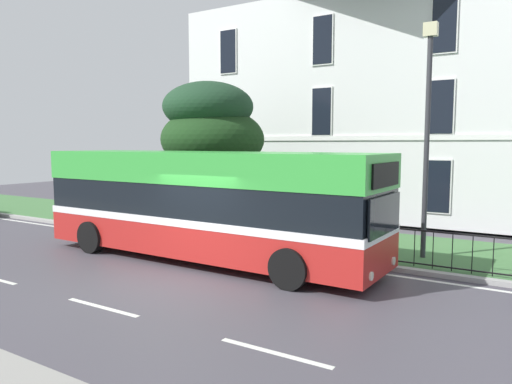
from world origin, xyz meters
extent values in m
cube|color=#46434C|center=(0.00, 0.00, -0.03)|extent=(60.00, 56.00, 0.06)
cube|color=silver|center=(0.00, 3.65, 0.00)|extent=(54.00, 0.14, 0.01)
cube|color=silver|center=(0.00, -1.80, 0.00)|extent=(2.00, 0.12, 0.01)
cube|color=silver|center=(4.00, -1.80, 0.00)|extent=(2.00, 0.12, 0.01)
cube|color=#9E9E99|center=(0.00, 4.12, 0.06)|extent=(57.00, 0.24, 0.12)
cube|color=#42723E|center=(0.00, 6.52, 0.06)|extent=(57.00, 4.56, 0.12)
cube|color=silver|center=(1.65, 15.44, 4.84)|extent=(18.90, 10.01, 9.43)
cube|color=white|center=(1.65, 10.41, 3.52)|extent=(18.90, 0.06, 0.20)
cube|color=#2D333D|center=(1.65, 10.40, 1.22)|extent=(1.10, 0.06, 2.20)
cube|color=white|center=(-5.44, 10.40, 1.72)|extent=(0.93, 0.04, 2.03)
cube|color=black|center=(-5.44, 10.38, 1.72)|extent=(0.83, 0.03, 1.93)
cube|color=white|center=(-0.72, 10.40, 1.72)|extent=(0.93, 0.04, 2.03)
cube|color=black|center=(-0.72, 10.38, 1.72)|extent=(0.83, 0.03, 1.93)
cube|color=white|center=(4.01, 10.40, 1.72)|extent=(0.93, 0.04, 2.03)
cube|color=black|center=(4.01, 10.38, 1.72)|extent=(0.83, 0.03, 1.93)
cube|color=white|center=(-5.44, 10.40, 4.62)|extent=(0.93, 0.04, 2.03)
cube|color=black|center=(-5.44, 10.38, 4.62)|extent=(0.83, 0.03, 1.93)
cube|color=white|center=(-0.72, 10.40, 4.62)|extent=(0.93, 0.04, 2.03)
cube|color=black|center=(-0.72, 10.38, 4.62)|extent=(0.83, 0.03, 1.93)
cube|color=white|center=(4.01, 10.40, 4.62)|extent=(0.93, 0.04, 2.03)
cube|color=black|center=(4.01, 10.38, 4.62)|extent=(0.83, 0.03, 1.93)
cube|color=white|center=(-5.44, 10.40, 7.52)|extent=(0.93, 0.04, 2.03)
cube|color=black|center=(-5.44, 10.38, 7.52)|extent=(0.83, 0.03, 1.93)
cube|color=white|center=(-0.72, 10.40, 7.52)|extent=(0.93, 0.04, 2.03)
cube|color=black|center=(-0.72, 10.38, 7.52)|extent=(0.83, 0.03, 1.93)
cube|color=white|center=(4.01, 10.40, 7.52)|extent=(0.93, 0.04, 2.03)
cube|color=black|center=(4.01, 10.38, 7.52)|extent=(0.83, 0.03, 1.93)
cube|color=black|center=(1.65, 4.40, 1.07)|extent=(15.19, 0.04, 0.04)
cube|color=black|center=(1.65, 4.40, 0.20)|extent=(15.19, 0.04, 0.04)
cylinder|color=black|center=(-5.95, 4.40, 0.59)|extent=(0.02, 0.02, 0.95)
cylinder|color=black|center=(-5.49, 4.40, 0.59)|extent=(0.02, 0.02, 0.95)
cylinder|color=black|center=(-5.03, 4.40, 0.59)|extent=(0.02, 0.02, 0.95)
cylinder|color=black|center=(-4.57, 4.40, 0.59)|extent=(0.02, 0.02, 0.95)
cylinder|color=black|center=(-4.11, 4.40, 0.59)|extent=(0.02, 0.02, 0.95)
cylinder|color=black|center=(-3.65, 4.40, 0.59)|extent=(0.02, 0.02, 0.95)
cylinder|color=black|center=(-3.19, 4.40, 0.59)|extent=(0.02, 0.02, 0.95)
cylinder|color=black|center=(-2.73, 4.40, 0.59)|extent=(0.02, 0.02, 0.95)
cylinder|color=black|center=(-2.27, 4.40, 0.59)|extent=(0.02, 0.02, 0.95)
cylinder|color=black|center=(-1.81, 4.40, 0.59)|extent=(0.02, 0.02, 0.95)
cylinder|color=black|center=(-1.35, 4.40, 0.59)|extent=(0.02, 0.02, 0.95)
cylinder|color=black|center=(-0.89, 4.40, 0.59)|extent=(0.02, 0.02, 0.95)
cylinder|color=black|center=(-0.42, 4.40, 0.59)|extent=(0.02, 0.02, 0.95)
cylinder|color=black|center=(0.04, 4.40, 0.59)|extent=(0.02, 0.02, 0.95)
cylinder|color=black|center=(0.50, 4.40, 0.59)|extent=(0.02, 0.02, 0.95)
cylinder|color=black|center=(0.96, 4.40, 0.59)|extent=(0.02, 0.02, 0.95)
cylinder|color=black|center=(1.42, 4.40, 0.59)|extent=(0.02, 0.02, 0.95)
cylinder|color=black|center=(1.88, 4.40, 0.59)|extent=(0.02, 0.02, 0.95)
cylinder|color=black|center=(2.34, 4.40, 0.59)|extent=(0.02, 0.02, 0.95)
cylinder|color=black|center=(2.80, 4.40, 0.59)|extent=(0.02, 0.02, 0.95)
cylinder|color=black|center=(3.26, 4.40, 0.59)|extent=(0.02, 0.02, 0.95)
cylinder|color=black|center=(3.72, 4.40, 0.59)|extent=(0.02, 0.02, 0.95)
cylinder|color=black|center=(4.18, 4.40, 0.59)|extent=(0.02, 0.02, 0.95)
cylinder|color=black|center=(4.64, 4.40, 0.59)|extent=(0.02, 0.02, 0.95)
cylinder|color=black|center=(5.10, 4.40, 0.59)|extent=(0.02, 0.02, 0.95)
cylinder|color=black|center=(5.56, 4.40, 0.59)|extent=(0.02, 0.02, 0.95)
cylinder|color=black|center=(6.02, 4.40, 0.59)|extent=(0.02, 0.02, 0.95)
cylinder|color=black|center=(6.48, 4.40, 0.59)|extent=(0.02, 0.02, 0.95)
cylinder|color=#423328|center=(-3.44, 6.38, 0.77)|extent=(0.37, 0.37, 1.30)
ellipsoid|color=#183922|center=(-3.42, 6.43, 1.03)|extent=(4.72, 4.72, 2.07)
ellipsoid|color=#243B26|center=(-3.54, 6.17, 2.24)|extent=(4.34, 4.34, 1.91)
ellipsoid|color=#1B3919|center=(-3.41, 6.47, 3.46)|extent=(3.90, 3.90, 2.40)
ellipsoid|color=#1D3B25|center=(-3.50, 6.32, 4.67)|extent=(3.39, 3.39, 1.86)
cube|color=#B0201D|center=(-0.75, 2.50, 0.76)|extent=(10.36, 2.63, 1.01)
cube|color=white|center=(-0.75, 2.50, 1.23)|extent=(10.38, 2.65, 0.20)
cube|color=black|center=(-0.75, 2.50, 1.74)|extent=(10.28, 2.59, 0.95)
cube|color=green|center=(-0.75, 2.50, 2.64)|extent=(10.36, 2.63, 0.84)
cube|color=black|center=(4.43, 2.42, 1.70)|extent=(0.09, 2.08, 0.88)
cube|color=black|center=(4.43, 2.42, 2.60)|extent=(0.09, 1.79, 0.54)
cylinder|color=silver|center=(4.44, 3.21, 0.48)|extent=(0.04, 0.20, 0.20)
cylinder|color=silver|center=(4.42, 1.63, 0.48)|extent=(0.04, 0.20, 0.20)
cylinder|color=black|center=(2.67, 3.63, 0.48)|extent=(0.96, 0.31, 0.96)
cylinder|color=black|center=(2.64, 1.26, 0.48)|extent=(0.96, 0.31, 0.96)
cylinder|color=black|center=(-4.15, 3.74, 0.48)|extent=(0.96, 0.31, 0.96)
cylinder|color=black|center=(-4.18, 1.36, 0.48)|extent=(0.96, 0.31, 0.96)
cylinder|color=#333338|center=(4.61, 5.53, 3.13)|extent=(0.14, 0.14, 6.03)
cube|color=beige|center=(4.61, 5.53, 6.33)|extent=(0.36, 0.24, 0.36)
cylinder|color=#4C4742|center=(2.94, 4.82, 0.57)|extent=(0.44, 0.44, 0.91)
ellipsoid|color=black|center=(2.94, 4.82, 1.11)|extent=(0.45, 0.45, 0.16)
camera|label=1|loc=(7.58, -8.11, 3.28)|focal=33.59mm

